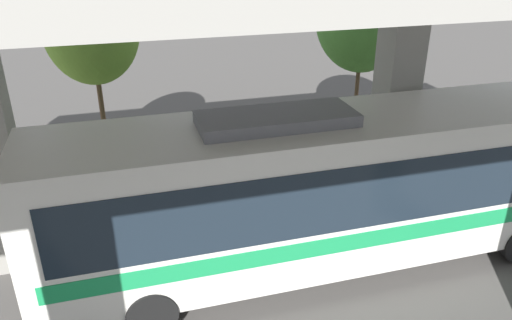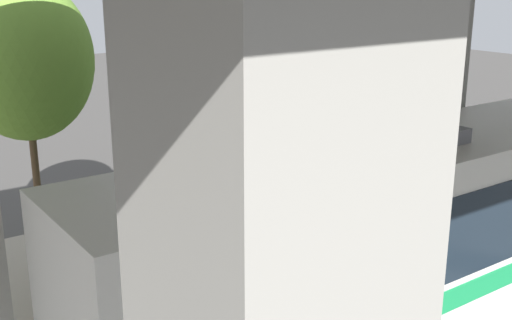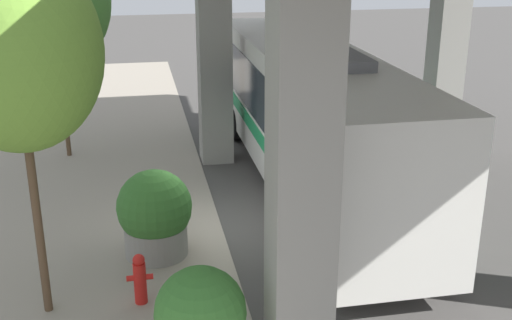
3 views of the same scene
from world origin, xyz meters
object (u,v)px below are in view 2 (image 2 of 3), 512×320
(fire_hydrant, at_px, (68,284))
(street_tree_far, at_px, (24,60))
(street_tree_near, at_px, (340,37))
(bus, at_px, (421,224))
(planter_front, at_px, (161,248))

(fire_hydrant, height_order, street_tree_far, street_tree_far)
(street_tree_near, distance_m, street_tree_far, 8.54)
(bus, xyz_separation_m, planter_front, (-4.05, -2.97, -1.18))
(bus, bearing_deg, street_tree_far, -141.99)
(bus, distance_m, street_tree_near, 7.80)
(fire_hydrant, relative_size, street_tree_far, 0.16)
(bus, distance_m, street_tree_far, 8.08)
(planter_front, relative_size, street_tree_near, 0.29)
(street_tree_near, bearing_deg, planter_front, -71.28)
(planter_front, height_order, street_tree_far, street_tree_far)
(bus, bearing_deg, fire_hydrant, -132.68)
(bus, bearing_deg, planter_front, -143.76)
(street_tree_near, bearing_deg, bus, -30.96)
(fire_hydrant, bearing_deg, street_tree_near, 102.63)
(planter_front, bearing_deg, street_tree_near, 108.72)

